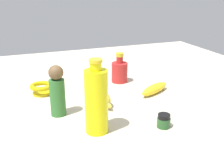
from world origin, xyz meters
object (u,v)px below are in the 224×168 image
nail_polish_jar (164,121)px  bottle_tall (96,100)px  banana (155,89)px  bottle_short (120,71)px  cat_figurine (98,95)px  person_figure_adult (57,91)px  bowl (41,88)px

nail_polish_jar → bottle_tall: bottle_tall is taller
banana → bottle_short: 0.22m
bottle_short → cat_figurine: (0.22, -0.19, -0.01)m
bottle_short → cat_figurine: size_ratio=0.96×
nail_polish_jar → bottle_tall: size_ratio=0.19×
bottle_short → person_figure_adult: size_ratio=0.76×
cat_figurine → bottle_tall: size_ratio=0.61×
cat_figurine → bottle_tall: 0.23m
bottle_short → bowl: (0.03, -0.39, -0.02)m
banana → person_figure_adult: (0.06, -0.44, 0.07)m
bowl → cat_figurine: bearing=45.9°
person_figure_adult → nail_polish_jar: bearing=54.7°
bottle_short → person_figure_adult: person_figure_adult is taller
banana → bowl: bearing=133.5°
banana → cat_figurine: cat_figurine is taller
bottle_tall → person_figure_adult: bearing=-150.8°
bottle_short → bottle_tall: (0.43, -0.26, 0.06)m
banana → bottle_short: (-0.20, -0.09, 0.03)m
person_figure_adult → cat_figurine: bearing=102.1°
bottle_short → person_figure_adult: 0.44m
nail_polish_jar → bottle_tall: 0.25m
banana → bottle_tall: 0.43m
banana → person_figure_adult: size_ratio=0.92×
banana → bottle_tall: bottle_tall is taller
bottle_tall → banana: bearing=123.8°
nail_polish_jar → person_figure_adult: person_figure_adult is taller
bottle_short → bottle_tall: size_ratio=0.59×
nail_polish_jar → bowl: (-0.46, -0.35, 0.01)m
banana → bottle_short: size_ratio=1.21×
person_figure_adult → banana: bearing=97.8°
nail_polish_jar → banana: size_ratio=0.27×
nail_polish_jar → cat_figurine: (-0.26, -0.15, 0.02)m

